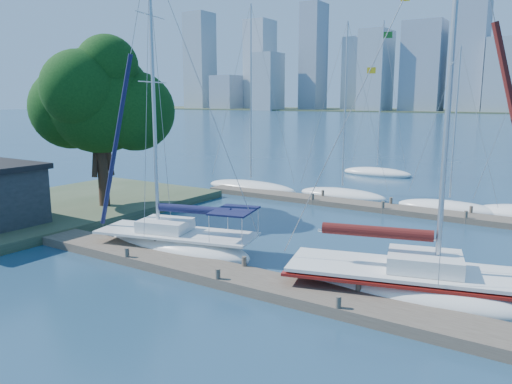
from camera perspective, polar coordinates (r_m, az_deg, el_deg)
The scene contains 11 objects.
ground at distance 20.36m, azimuth -2.80°, elevation -10.19°, with size 700.00×700.00×0.00m, color navy.
near_dock at distance 20.29m, azimuth -2.81°, elevation -9.66°, with size 26.00×2.00×0.40m, color #473D34.
far_dock at distance 33.48m, azimuth 16.34°, elevation -2.01°, with size 30.00×1.80×0.36m, color #473D34.
shore at distance 34.38m, azimuth -23.32°, elevation -2.01°, with size 12.00×22.00×0.50m, color #38472D.
tree at distance 32.83m, azimuth -17.50°, elevation 10.19°, with size 8.65×7.86×11.00m.
sailboat_navy at distance 24.14m, azimuth -9.12°, elevation -4.13°, with size 8.73×4.64×14.31m.
sailboat_maroon at distance 19.36m, azimuth 16.81°, elevation -8.26°, with size 9.70×5.33×14.93m.
bg_boat_0 at distance 40.26m, azimuth -0.57°, elevation 0.61°, with size 8.19×2.56×14.70m.
bg_boat_1 at distance 37.61m, azimuth 9.83°, elevation -0.28°, with size 6.84×2.31×12.94m.
bg_boat_2 at distance 34.93m, azimuth 21.21°, elevation -1.70°, with size 6.94×4.64×10.80m.
bg_boat_6 at distance 49.59m, azimuth 13.68°, elevation 2.21°, with size 7.07×4.68×14.69m.
Camera 1 is at (11.18, -15.42, 7.19)m, focal length 35.00 mm.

